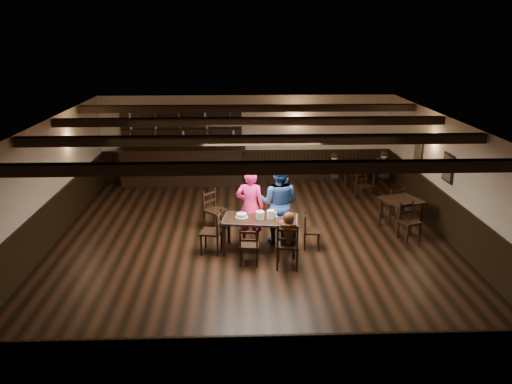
{
  "coord_description": "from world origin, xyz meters",
  "views": [
    {
      "loc": [
        -0.3,
        -10.25,
        4.58
      ],
      "look_at": [
        0.09,
        0.2,
        1.17
      ],
      "focal_mm": 35.0,
      "sensor_mm": 36.0,
      "label": 1
    }
  ],
  "objects_px": {
    "man_blue": "(279,203)",
    "bar_counter": "(182,161)",
    "chair_near_right": "(288,243)",
    "cake": "(242,216)",
    "chair_near_left": "(249,243)",
    "dining_table": "(260,222)",
    "woman_pink": "(250,207)"
  },
  "relations": [
    {
      "from": "woman_pink",
      "to": "bar_counter",
      "type": "bearing_deg",
      "value": -58.59
    },
    {
      "from": "dining_table",
      "to": "woman_pink",
      "type": "distance_m",
      "value": 0.52
    },
    {
      "from": "chair_near_left",
      "to": "chair_near_right",
      "type": "relative_size",
      "value": 0.87
    },
    {
      "from": "cake",
      "to": "bar_counter",
      "type": "xyz_separation_m",
      "value": [
        -1.78,
        4.96,
        -0.07
      ]
    },
    {
      "from": "chair_near_right",
      "to": "woman_pink",
      "type": "distance_m",
      "value": 1.52
    },
    {
      "from": "man_blue",
      "to": "cake",
      "type": "bearing_deg",
      "value": 43.57
    },
    {
      "from": "dining_table",
      "to": "chair_near_left",
      "type": "relative_size",
      "value": 2.0
    },
    {
      "from": "woman_pink",
      "to": "dining_table",
      "type": "bearing_deg",
      "value": 123.54
    },
    {
      "from": "chair_near_right",
      "to": "bar_counter",
      "type": "bearing_deg",
      "value": 114.36
    },
    {
      "from": "dining_table",
      "to": "cake",
      "type": "xyz_separation_m",
      "value": [
        -0.39,
        0.08,
        0.12
      ]
    },
    {
      "from": "woman_pink",
      "to": "cake",
      "type": "bearing_deg",
      "value": 70.06
    },
    {
      "from": "dining_table",
      "to": "woman_pink",
      "type": "xyz_separation_m",
      "value": [
        -0.2,
        0.43,
        0.19
      ]
    },
    {
      "from": "chair_near_left",
      "to": "chair_near_right",
      "type": "height_order",
      "value": "chair_near_right"
    },
    {
      "from": "man_blue",
      "to": "bar_counter",
      "type": "bearing_deg",
      "value": -41.18
    },
    {
      "from": "dining_table",
      "to": "man_blue",
      "type": "xyz_separation_m",
      "value": [
        0.43,
        0.45,
        0.26
      ]
    },
    {
      "from": "cake",
      "to": "woman_pink",
      "type": "bearing_deg",
      "value": 61.79
    },
    {
      "from": "chair_near_right",
      "to": "chair_near_left",
      "type": "bearing_deg",
      "value": 167.02
    },
    {
      "from": "dining_table",
      "to": "woman_pink",
      "type": "height_order",
      "value": "woman_pink"
    },
    {
      "from": "cake",
      "to": "chair_near_right",
      "type": "bearing_deg",
      "value": -46.71
    },
    {
      "from": "cake",
      "to": "dining_table",
      "type": "bearing_deg",
      "value": -11.28
    },
    {
      "from": "dining_table",
      "to": "man_blue",
      "type": "bearing_deg",
      "value": 46.28
    },
    {
      "from": "chair_near_right",
      "to": "cake",
      "type": "height_order",
      "value": "chair_near_right"
    },
    {
      "from": "dining_table",
      "to": "woman_pink",
      "type": "bearing_deg",
      "value": 115.27
    },
    {
      "from": "chair_near_right",
      "to": "man_blue",
      "type": "bearing_deg",
      "value": 93.09
    },
    {
      "from": "cake",
      "to": "bar_counter",
      "type": "distance_m",
      "value": 5.27
    },
    {
      "from": "chair_near_left",
      "to": "cake",
      "type": "distance_m",
      "value": 0.85
    },
    {
      "from": "chair_near_right",
      "to": "bar_counter",
      "type": "relative_size",
      "value": 0.25
    },
    {
      "from": "dining_table",
      "to": "bar_counter",
      "type": "distance_m",
      "value": 5.49
    },
    {
      "from": "chair_near_right",
      "to": "cake",
      "type": "bearing_deg",
      "value": 133.29
    },
    {
      "from": "cake",
      "to": "man_blue",
      "type": "bearing_deg",
      "value": 24.38
    },
    {
      "from": "chair_near_left",
      "to": "bar_counter",
      "type": "height_order",
      "value": "bar_counter"
    },
    {
      "from": "man_blue",
      "to": "cake",
      "type": "xyz_separation_m",
      "value": [
        -0.83,
        -0.38,
        -0.14
      ]
    }
  ]
}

